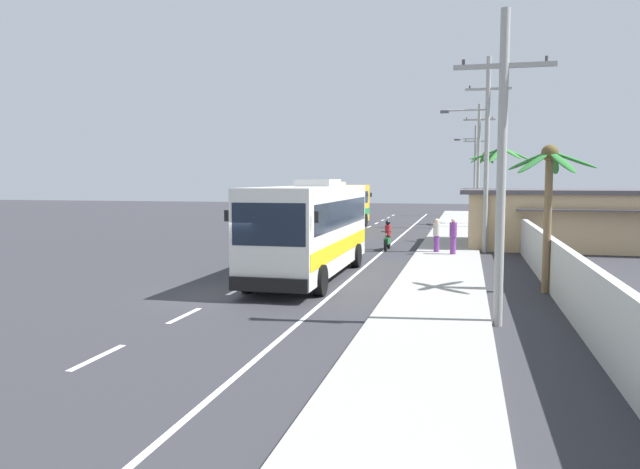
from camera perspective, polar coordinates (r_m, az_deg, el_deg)
ground_plane at (r=20.72m, az=-8.57°, el=-5.57°), size 160.00×160.00×0.00m
sidewalk_kerb at (r=29.11m, az=11.67°, el=-2.39°), size 3.20×90.00×0.14m
lane_markings at (r=33.97m, az=4.10°, el=-1.34°), size 3.54×71.00×0.01m
boundary_wall at (r=33.11m, az=18.51°, el=-0.17°), size 0.24×60.00×1.83m
coach_bus_foreground at (r=23.87m, az=-0.88°, el=0.75°), size 3.07×10.63×3.85m
coach_bus_far_lane at (r=46.61m, az=1.62°, el=2.79°), size 3.47×11.59×3.67m
motorcycle_beside_bus at (r=33.48m, az=6.33°, el=-0.32°), size 0.56×1.96×1.62m
pedestrian_near_kerb at (r=31.79m, az=10.85°, el=0.00°), size 0.36×0.36×1.71m
pedestrian_midwalk at (r=30.96m, az=12.35°, el=-0.09°), size 0.36×0.36×1.78m
utility_pole_nearest at (r=16.45m, az=16.63°, el=6.46°), size 2.53×0.24×8.14m
utility_pole_mid at (r=33.04m, az=15.20°, el=7.63°), size 3.56×0.24×10.13m
utility_pole_far at (r=49.59m, az=14.53°, el=6.52°), size 3.09×0.24×9.70m
utility_pole_distant at (r=66.15m, az=14.29°, el=5.95°), size 2.50×0.24×9.46m
palm_nearest at (r=38.58m, az=16.64°, el=5.60°), size 3.70×3.44×5.98m
palm_second at (r=53.43m, az=15.23°, el=5.94°), size 2.93×2.72×6.19m
palm_third at (r=21.81m, az=20.63°, el=4.50°), size 2.88×2.76×5.00m
roadside_building at (r=37.65m, az=25.98°, el=1.32°), size 16.94×7.77×3.29m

